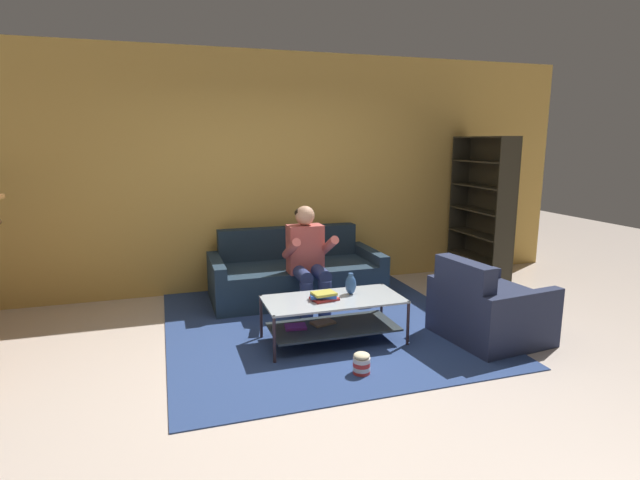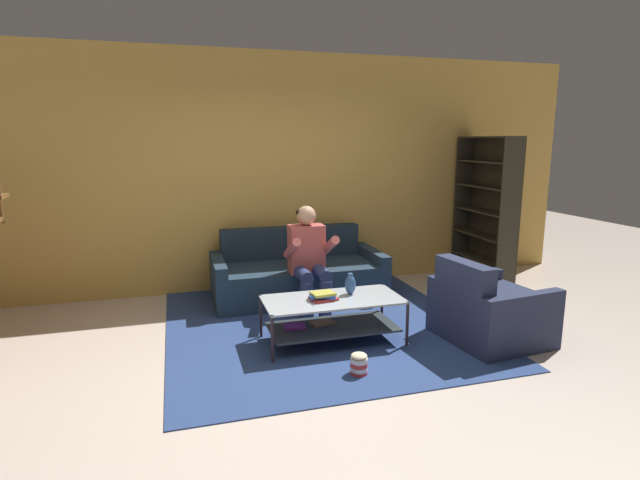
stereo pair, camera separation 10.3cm
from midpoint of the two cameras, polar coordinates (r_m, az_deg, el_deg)
The scene contains 11 objects.
ground at distance 4.31m, azimuth -0.01°, elevation -14.09°, with size 16.80×16.80×0.00m, color beige.
back_partition at distance 6.29m, azimuth -6.90°, elevation 7.63°, with size 8.40×0.12×2.90m, color gold.
couch at distance 5.96m, azimuth -3.34°, elevation -4.05°, with size 1.98×0.93×0.80m.
person_seated_center at distance 5.36m, azimuth -1.94°, elevation -1.82°, with size 0.50×0.58×1.16m.
coffee_table at distance 4.65m, azimuth 0.74°, elevation -8.34°, with size 1.27×0.60×0.42m.
area_rug at distance 5.27m, azimuth -1.10°, elevation -9.13°, with size 3.00×3.37×0.01m.
vase at distance 4.71m, azimuth 2.90°, elevation -5.08°, with size 0.10×0.10×0.20m.
book_stack at distance 4.56m, azimuth -0.22°, elevation -6.44°, with size 0.27×0.21×0.07m.
bookshelf at distance 6.89m, azimuth 17.50°, elevation 2.02°, with size 0.30×1.05×1.90m.
armchair at distance 4.98m, azimuth 18.12°, elevation -7.66°, with size 0.94×0.97×0.79m.
popcorn_tub at distance 4.12m, azimuth 4.04°, elevation -13.90°, with size 0.14×0.14×0.18m.
Camera 1 is at (-1.23, -3.69, 1.85)m, focal length 28.00 mm.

